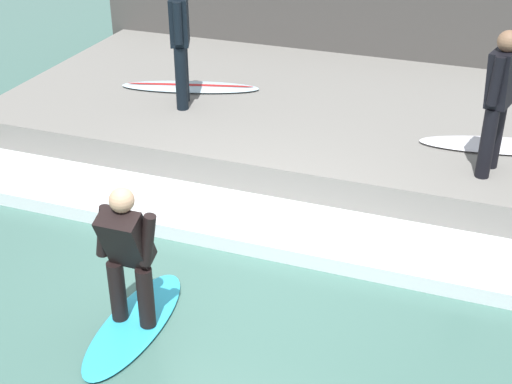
# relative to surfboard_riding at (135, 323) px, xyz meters

# --- Properties ---
(ground_plane) EXTENTS (28.00, 28.00, 0.00)m
(ground_plane) POSITION_rel_surfboard_riding_xyz_m (0.96, -0.61, -0.03)
(ground_plane) COLOR #426B60
(concrete_ledge) EXTENTS (4.40, 9.06, 0.54)m
(concrete_ledge) POSITION_rel_surfboard_riding_xyz_m (4.65, -0.61, 0.24)
(concrete_ledge) COLOR slate
(concrete_ledge) RESTS_ON ground_plane
(back_wall) EXTENTS (0.50, 9.51, 1.76)m
(back_wall) POSITION_rel_surfboard_riding_xyz_m (7.10, -0.61, 0.85)
(back_wall) COLOR #474442
(back_wall) RESTS_ON ground_plane
(wave_foam_crest) EXTENTS (1.02, 8.61, 0.17)m
(wave_foam_crest) POSITION_rel_surfboard_riding_xyz_m (1.94, -0.61, 0.06)
(wave_foam_crest) COLOR silver
(wave_foam_crest) RESTS_ON ground_plane
(surfboard_riding) EXTENTS (1.62, 0.55, 0.06)m
(surfboard_riding) POSITION_rel_surfboard_riding_xyz_m (0.00, 0.00, 0.00)
(surfboard_riding) COLOR #2DADD1
(surfboard_riding) RESTS_ON ground_plane
(surfer_riding) EXTENTS (0.42, 0.62, 1.38)m
(surfer_riding) POSITION_rel_surfboard_riding_xyz_m (0.00, 0.00, 0.80)
(surfer_riding) COLOR black
(surfer_riding) RESTS_ON surfboard_riding
(surfer_waiting_near) EXTENTS (0.55, 0.34, 1.63)m
(surfer_waiting_near) POSITION_rel_surfboard_riding_xyz_m (3.22, -2.81, 1.43)
(surfer_waiting_near) COLOR black
(surfer_waiting_near) RESTS_ON concrete_ledge
(surfboard_waiting_near) EXTENTS (0.89, 2.04, 0.06)m
(surfboard_waiting_near) POSITION_rel_surfboard_riding_xyz_m (3.94, -2.94, 0.54)
(surfboard_waiting_near) COLOR silver
(surfboard_waiting_near) RESTS_ON concrete_ledge
(surfer_waiting_far) EXTENTS (0.54, 0.37, 1.70)m
(surfer_waiting_far) POSITION_rel_surfboard_riding_xyz_m (3.88, 1.30, 1.47)
(surfer_waiting_far) COLOR black
(surfer_waiting_far) RESTS_ON concrete_ledge
(surfboard_waiting_far) EXTENTS (1.00, 2.08, 0.07)m
(surfboard_waiting_far) POSITION_rel_surfboard_riding_xyz_m (4.47, 1.47, 0.54)
(surfboard_waiting_far) COLOR silver
(surfboard_waiting_far) RESTS_ON concrete_ledge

